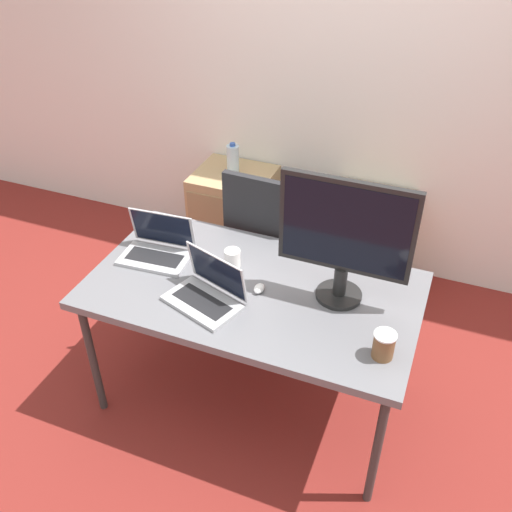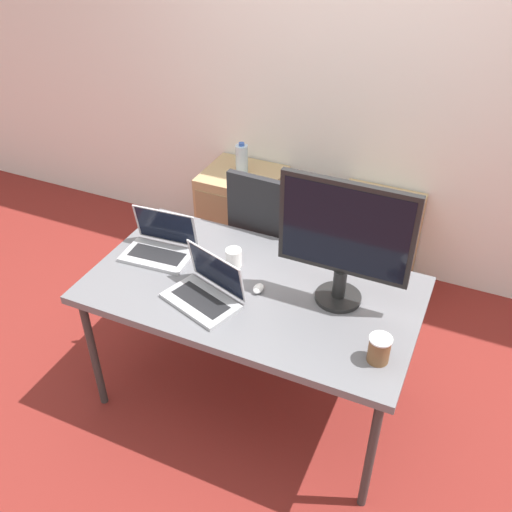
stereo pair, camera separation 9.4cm
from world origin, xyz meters
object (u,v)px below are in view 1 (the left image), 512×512
Objects in this scene: monitor at (345,237)px; cabinet_right at (366,243)px; coffee_cup_brown at (384,345)px; cabinet_left at (234,215)px; laptop_right at (157,248)px; coffee_cup_white at (232,258)px; laptop_left at (207,292)px; office_chair at (274,264)px; mouse at (259,288)px; water_bottle at (233,160)px.

cabinet_right is at bearing 93.95° from monitor.
cabinet_right is 1.53m from coffee_cup_brown.
coffee_cup_brown is at bearing -47.93° from cabinet_left.
laptop_right is 3.80× the size of coffee_cup_white.
laptop_left reaches higher than coffee_cup_white.
office_chair reaches higher than cabinet_left.
laptop_left is 3.24× the size of coffee_cup_brown.
coffee_cup_brown is (0.80, -0.33, 0.01)m from coffee_cup_white.
cabinet_left is 9.13× the size of mouse.
monitor is at bearing 15.79° from mouse.
coffee_cup_white is at bearing -113.30° from cabinet_right.
water_bottle reaches higher than coffee_cup_white.
cabinet_left is at bearing 94.52° from laptop_right.
mouse is 0.23m from coffee_cup_white.
cabinet_left is 1.51m from laptop_left.
coffee_cup_brown reaches higher than mouse.
coffee_cup_white reaches higher than cabinet_left.
coffee_cup_brown reaches higher than water_bottle.
laptop_left is 0.28m from coffee_cup_white.
cabinet_left and cabinet_right have the same top height.
monitor is (0.52, -0.59, 0.70)m from office_chair.
laptop_left is 0.65× the size of monitor.
mouse is at bearing -7.21° from laptop_right.
office_chair is 2.99× the size of laptop_right.
coffee_cup_brown is at bearing -22.40° from coffee_cup_white.
office_chair is 8.81× the size of coffee_cup_brown.
cabinet_right is 1.35m from monitor.
coffee_cup_brown is at bearing -48.55° from office_chair.
office_chair is 0.72m from cabinet_left.
coffee_cup_white is at bearing -66.46° from water_bottle.
laptop_left is at bearing -90.68° from coffee_cup_white.
mouse is (-0.35, -0.10, -0.31)m from monitor.
mouse is (-0.27, -1.21, 0.45)m from cabinet_right.
cabinet_left is 1.96m from coffee_cup_brown.
monitor is (1.01, -1.11, 0.34)m from water_bottle.
water_bottle is at bearing 90.00° from cabinet_left.
laptop_left is 0.44m from laptop_right.
mouse is at bearing -76.04° from office_chair.
laptop_right reaches higher than coffee_cup_brown.
office_chair is at bearing 87.99° from coffee_cup_white.
laptop_right reaches higher than coffee_cup_white.
cabinet_left is 6.93× the size of coffee_cup_white.
office_chair is at bearing 88.43° from laptop_left.
mouse is at bearing -34.73° from coffee_cup_white.
laptop_left is 4.18× the size of coffee_cup_white.
laptop_right reaches higher than cabinet_left.
office_chair reaches higher than laptop_left.
coffee_cup_white is 0.77× the size of coffee_cup_brown.
monitor reaches higher than cabinet_left.
monitor reaches higher than mouse.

